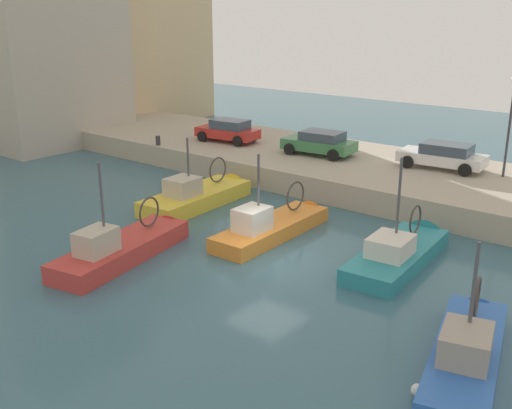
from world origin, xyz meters
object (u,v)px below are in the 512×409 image
(quay_streetlamp, at_px, (512,109))
(parked_car_green, at_px, (320,143))
(fishing_boat_red, at_px, (128,253))
(fishing_boat_yellow, at_px, (202,201))
(parked_car_white, at_px, (443,155))
(fishing_boat_orange, at_px, (276,231))
(mooring_bollard_mid, at_px, (158,141))
(parked_car_red, at_px, (228,130))
(fishing_boat_blue, at_px, (467,358))
(fishing_boat_teal, at_px, (401,257))

(quay_streetlamp, bearing_deg, parked_car_green, 100.37)
(fishing_boat_red, xyz_separation_m, fishing_boat_yellow, (6.49, 2.37, -0.00))
(fishing_boat_red, xyz_separation_m, parked_car_white, (15.71, -5.74, 1.77))
(fishing_boat_orange, xyz_separation_m, mooring_bollard_mid, (4.97, 12.58, 1.35))
(parked_car_green, relative_size, parked_car_red, 1.02)
(fishing_boat_orange, height_order, mooring_bollard_mid, fishing_boat_orange)
(parked_car_white, relative_size, mooring_bollard_mid, 7.98)
(fishing_boat_blue, bearing_deg, mooring_bollard_mid, 66.96)
(fishing_boat_teal, relative_size, parked_car_green, 1.66)
(fishing_boat_red, height_order, quay_streetlamp, quay_streetlamp)
(fishing_boat_yellow, height_order, mooring_bollard_mid, fishing_boat_yellow)
(fishing_boat_red, xyz_separation_m, parked_car_green, (14.33, 0.80, 1.78))
(parked_car_green, xyz_separation_m, parked_car_red, (-0.56, 6.25, 0.00))
(parked_car_red, relative_size, quay_streetlamp, 0.83)
(parked_car_white, height_order, quay_streetlamp, quay_streetlamp)
(parked_car_green, height_order, parked_car_white, parked_car_green)
(fishing_boat_yellow, bearing_deg, fishing_boat_blue, -110.33)
(fishing_boat_teal, distance_m, parked_car_red, 17.18)
(fishing_boat_teal, distance_m, parked_car_green, 12.32)
(quay_streetlamp, bearing_deg, fishing_boat_orange, 151.65)
(fishing_boat_blue, distance_m, mooring_bollard_mid, 24.36)
(fishing_boat_yellow, height_order, fishing_boat_teal, fishing_boat_teal)
(parked_car_white, xyz_separation_m, parked_car_red, (-1.93, 12.78, 0.01))
(mooring_bollard_mid, bearing_deg, fishing_boat_teal, -103.37)
(mooring_bollard_mid, height_order, quay_streetlamp, quay_streetlamp)
(fishing_boat_yellow, height_order, quay_streetlamp, quay_streetlamp)
(fishing_boat_yellow, xyz_separation_m, mooring_bollard_mid, (3.92, 7.29, 1.37))
(fishing_boat_yellow, distance_m, fishing_boat_orange, 5.40)
(parked_car_green, xyz_separation_m, quay_streetlamp, (1.73, -9.46, 2.56))
(quay_streetlamp, bearing_deg, fishing_boat_yellow, 130.97)
(parked_car_green, bearing_deg, parked_car_white, -78.15)
(mooring_bollard_mid, bearing_deg, parked_car_white, -71.03)
(parked_car_white, bearing_deg, quay_streetlamp, -82.98)
(parked_car_red, distance_m, mooring_bollard_mid, 4.27)
(mooring_bollard_mid, bearing_deg, parked_car_red, -37.76)
(fishing_boat_yellow, height_order, fishing_boat_orange, fishing_boat_orange)
(fishing_boat_red, relative_size, parked_car_green, 1.74)
(fishing_boat_red, height_order, fishing_boat_yellow, fishing_boat_red)
(fishing_boat_yellow, relative_size, mooring_bollard_mid, 12.51)
(parked_car_red, bearing_deg, parked_car_green, -84.90)
(fishing_boat_blue, bearing_deg, fishing_boat_red, 94.03)
(fishing_boat_orange, bearing_deg, parked_car_red, 50.14)
(fishing_boat_orange, xyz_separation_m, parked_car_green, (8.89, 3.73, 1.76))
(fishing_boat_yellow, xyz_separation_m, parked_car_green, (7.84, -1.57, 1.78))
(fishing_boat_blue, bearing_deg, quay_streetlamp, 15.03)
(fishing_boat_orange, bearing_deg, mooring_bollard_mid, 68.45)
(parked_car_white, bearing_deg, fishing_boat_red, 159.94)
(fishing_boat_teal, height_order, fishing_boat_orange, fishing_boat_teal)
(fishing_boat_red, relative_size, quay_streetlamp, 1.48)
(parked_car_green, xyz_separation_m, mooring_bollard_mid, (-3.92, 8.85, -0.42))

